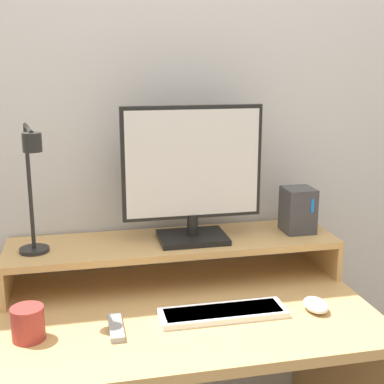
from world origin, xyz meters
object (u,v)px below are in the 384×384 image
(keyboard, at_px, (223,313))
(mug, at_px, (28,323))
(monitor, at_px, (192,173))
(router_dock, at_px, (298,210))
(mouse, at_px, (316,305))
(remote_control, at_px, (116,328))
(desk_lamp, at_px, (32,187))

(keyboard, relative_size, mug, 4.06)
(monitor, distance_m, router_dock, 0.40)
(mouse, relative_size, remote_control, 0.69)
(desk_lamp, distance_m, keyboard, 0.65)
(remote_control, bearing_deg, router_dock, 25.69)
(keyboard, height_order, mouse, mouse)
(desk_lamp, xyz_separation_m, mug, (-0.02, -0.21, -0.31))
(router_dock, distance_m, mouse, 0.38)
(mug, bearing_deg, remote_control, -0.61)
(router_dock, xyz_separation_m, keyboard, (-0.34, -0.29, -0.20))
(mug, bearing_deg, monitor, 30.61)
(keyboard, bearing_deg, mouse, -5.18)
(router_dock, height_order, mug, router_dock)
(keyboard, xyz_separation_m, remote_control, (-0.30, -0.02, -0.00))
(keyboard, bearing_deg, monitor, 95.74)
(monitor, xyz_separation_m, keyboard, (0.03, -0.28, -0.35))
(monitor, height_order, remote_control, monitor)
(desk_lamp, xyz_separation_m, remote_control, (0.21, -0.21, -0.35))
(desk_lamp, height_order, mug, desk_lamp)
(desk_lamp, height_order, keyboard, desk_lamp)
(router_dock, bearing_deg, mug, -160.50)
(mouse, bearing_deg, desk_lamp, 164.62)
(desk_lamp, distance_m, router_dock, 0.87)
(monitor, relative_size, mug, 5.02)
(desk_lamp, xyz_separation_m, mouse, (0.78, -0.22, -0.34))
(monitor, xyz_separation_m, remote_control, (-0.28, -0.30, -0.35))
(monitor, distance_m, desk_lamp, 0.49)
(desk_lamp, relative_size, keyboard, 1.09)
(monitor, bearing_deg, router_dock, 1.87)
(monitor, xyz_separation_m, router_dock, (0.37, 0.01, -0.15))
(mouse, bearing_deg, remote_control, 179.55)
(remote_control, height_order, mug, mug)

